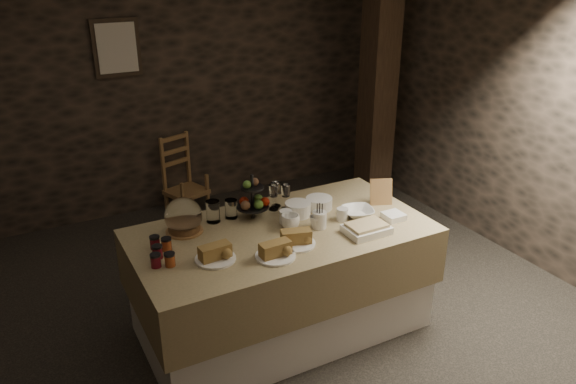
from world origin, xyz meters
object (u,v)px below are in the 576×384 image
chair (184,177)px  buffet_table (282,273)px  fruit_stand (254,201)px  timber_column (378,85)px

chair → buffet_table: bearing=-109.9°
chair → fruit_stand: size_ratio=1.88×
buffet_table → chair: buffet_table is taller
buffet_table → timber_column: timber_column is taller
timber_column → fruit_stand: 2.55m
chair → timber_column: (1.97, -0.74, 0.94)m
buffet_table → fruit_stand: fruit_stand is taller
timber_column → fruit_stand: size_ratio=7.70×
buffet_table → chair: size_ratio=3.26×
buffet_table → fruit_stand: size_ratio=6.14×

